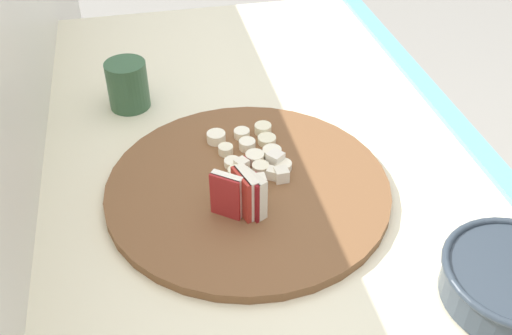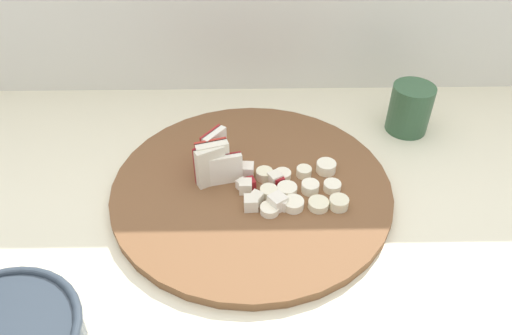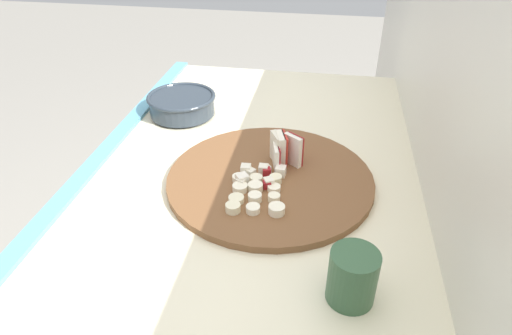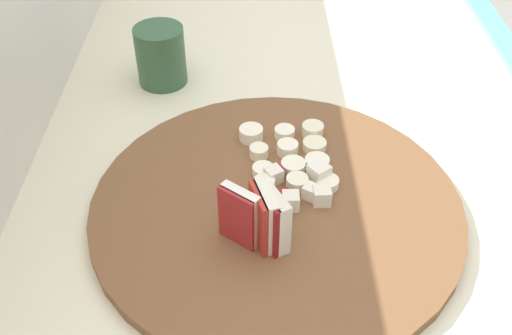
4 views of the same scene
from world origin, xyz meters
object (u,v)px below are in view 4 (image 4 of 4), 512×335
(banana_slice_rows, at_px, (289,155))
(apple_wedge_fan, at_px, (262,217))
(apple_dice_pile, at_px, (295,188))
(small_jar, at_px, (161,56))
(cutting_board, at_px, (276,206))

(banana_slice_rows, bearing_deg, apple_wedge_fan, 164.55)
(apple_wedge_fan, distance_m, apple_dice_pile, 0.08)
(apple_wedge_fan, relative_size, apple_dice_pile, 0.79)
(small_jar, bearing_deg, banana_slice_rows, -138.82)
(cutting_board, height_order, banana_slice_rows, banana_slice_rows)
(cutting_board, height_order, apple_wedge_fan, apple_wedge_fan)
(cutting_board, height_order, small_jar, small_jar)
(cutting_board, bearing_deg, apple_dice_pile, -59.76)
(cutting_board, xyz_separation_m, apple_dice_pile, (0.01, -0.02, 0.02))
(apple_dice_pile, bearing_deg, banana_slice_rows, 3.36)
(apple_wedge_fan, bearing_deg, small_jar, 23.09)
(cutting_board, distance_m, banana_slice_rows, 0.08)
(cutting_board, bearing_deg, banana_slice_rows, -13.77)
(small_jar, bearing_deg, cutting_board, -150.08)
(banana_slice_rows, xyz_separation_m, small_jar, (0.20, 0.18, 0.02))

